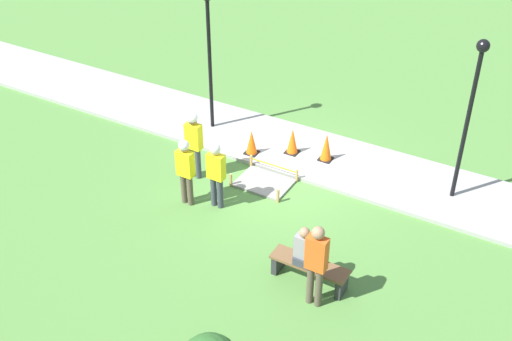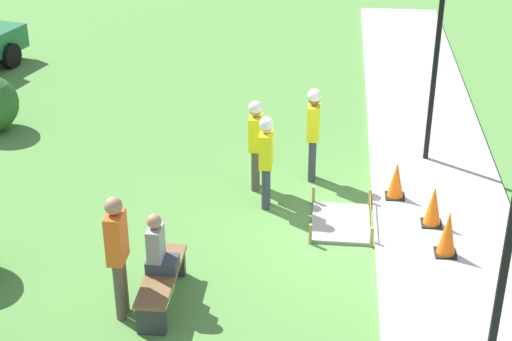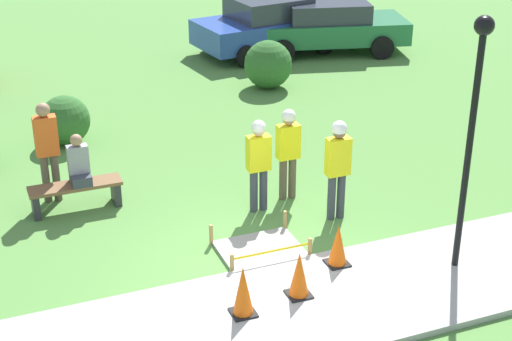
% 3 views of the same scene
% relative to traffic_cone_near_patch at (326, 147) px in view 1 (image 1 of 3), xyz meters
% --- Properties ---
extents(ground_plane, '(60.00, 60.00, 0.00)m').
position_rel_traffic_cone_near_patch_xyz_m(ground_plane, '(0.59, 1.08, -0.47)').
color(ground_plane, '#51843D').
extents(sidewalk, '(28.00, 2.38, 0.10)m').
position_rel_traffic_cone_near_patch_xyz_m(sidewalk, '(0.59, -0.11, -0.42)').
color(sidewalk, '#9E9E99').
rests_on(sidewalk, ground_plane).
extents(wet_concrete_patch, '(1.35, 1.03, 0.36)m').
position_rel_traffic_cone_near_patch_xyz_m(wet_concrete_patch, '(0.90, 1.63, -0.44)').
color(wet_concrete_patch, gray).
rests_on(wet_concrete_patch, ground_plane).
extents(traffic_cone_near_patch, '(0.34, 0.34, 0.75)m').
position_rel_traffic_cone_near_patch_xyz_m(traffic_cone_near_patch, '(0.00, 0.00, 0.00)').
color(traffic_cone_near_patch, black).
rests_on(traffic_cone_near_patch, sidewalk).
extents(traffic_cone_far_patch, '(0.34, 0.34, 0.70)m').
position_rel_traffic_cone_near_patch_xyz_m(traffic_cone_far_patch, '(0.90, 0.13, -0.02)').
color(traffic_cone_far_patch, black).
rests_on(traffic_cone_far_patch, sidewalk).
extents(traffic_cone_sidewalk_edge, '(0.34, 0.34, 0.67)m').
position_rel_traffic_cone_near_patch_xyz_m(traffic_cone_sidewalk_edge, '(1.80, 0.69, -0.04)').
color(traffic_cone_sidewalk_edge, black).
rests_on(traffic_cone_sidewalk_edge, sidewalk).
extents(park_bench, '(1.61, 0.44, 0.49)m').
position_rel_traffic_cone_near_patch_xyz_m(park_bench, '(-1.56, 4.16, -0.13)').
color(park_bench, '#2D2D33').
rests_on(park_bench, ground_plane).
extents(person_seated_on_bench, '(0.36, 0.44, 0.89)m').
position_rel_traffic_cone_near_patch_xyz_m(person_seated_on_bench, '(-1.45, 4.21, 0.37)').
color(person_seated_on_bench, '#383D47').
rests_on(person_seated_on_bench, park_bench).
extents(worker_supervisor, '(0.40, 0.26, 1.80)m').
position_rel_traffic_cone_near_patch_xyz_m(worker_supervisor, '(2.54, 2.19, 0.60)').
color(worker_supervisor, '#383D47').
rests_on(worker_supervisor, ground_plane).
extents(worker_assistant, '(0.40, 0.25, 1.70)m').
position_rel_traffic_cone_near_patch_xyz_m(worker_assistant, '(1.41, 2.95, 0.53)').
color(worker_assistant, '#383D47').
rests_on(worker_assistant, ground_plane).
extents(worker_trainee, '(0.40, 0.25, 1.71)m').
position_rel_traffic_cone_near_patch_xyz_m(worker_trainee, '(2.07, 3.20, 0.54)').
color(worker_trainee, brown).
rests_on(worker_trainee, ground_plane).
extents(bystander_in_orange_shirt, '(0.40, 0.25, 1.87)m').
position_rel_traffic_cone_near_patch_xyz_m(bystander_in_orange_shirt, '(-1.90, 4.66, 0.60)').
color(bystander_in_orange_shirt, brown).
rests_on(bystander_in_orange_shirt, ground_plane).
extents(lamppost_near, '(0.28, 0.28, 3.86)m').
position_rel_traffic_cone_near_patch_xyz_m(lamppost_near, '(3.47, 0.00, 2.16)').
color(lamppost_near, black).
rests_on(lamppost_near, sidewalk).
extents(lamppost_far, '(0.28, 0.28, 3.92)m').
position_rel_traffic_cone_near_patch_xyz_m(lamppost_far, '(-3.26, -0.07, 2.19)').
color(lamppost_far, black).
rests_on(lamppost_far, sidewalk).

